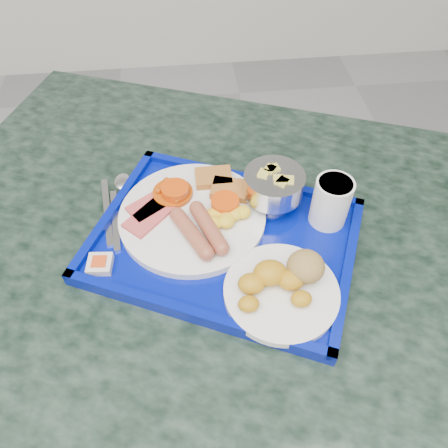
% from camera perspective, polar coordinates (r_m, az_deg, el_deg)
% --- Properties ---
extents(table, '(1.46, 1.23, 0.77)m').
position_cam_1_polar(table, '(0.94, 2.67, -9.72)').
color(table, gray).
rests_on(table, floor).
extents(tray, '(0.53, 0.47, 0.03)m').
position_cam_1_polar(tray, '(0.76, 0.00, -2.24)').
color(tray, '#030F8A').
rests_on(tray, table).
extents(main_plate, '(0.26, 0.26, 0.04)m').
position_cam_1_polar(main_plate, '(0.78, -3.62, 1.49)').
color(main_plate, silver).
rests_on(main_plate, tray).
extents(bread_plate, '(0.18, 0.18, 0.06)m').
position_cam_1_polar(bread_plate, '(0.68, 7.80, -7.76)').
color(bread_plate, silver).
rests_on(bread_plate, tray).
extents(fruit_bowl, '(0.11, 0.11, 0.07)m').
position_cam_1_polar(fruit_bowl, '(0.78, 6.52, 5.11)').
color(fruit_bowl, silver).
rests_on(fruit_bowl, tray).
extents(juice_cup, '(0.06, 0.06, 0.09)m').
position_cam_1_polar(juice_cup, '(0.77, 13.83, 2.98)').
color(juice_cup, white).
rests_on(juice_cup, tray).
extents(spoon, '(0.04, 0.19, 0.01)m').
position_cam_1_polar(spoon, '(0.85, -13.36, 4.13)').
color(spoon, silver).
rests_on(spoon, tray).
extents(knife, '(0.03, 0.17, 0.00)m').
position_cam_1_polar(knife, '(0.82, -15.02, 1.68)').
color(knife, silver).
rests_on(knife, tray).
extents(jam_packet, '(0.04, 0.04, 0.02)m').
position_cam_1_polar(jam_packet, '(0.74, -15.91, -5.05)').
color(jam_packet, silver).
rests_on(jam_packet, tray).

